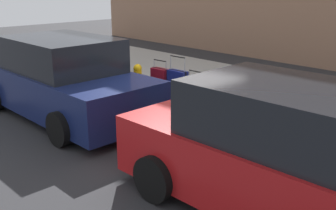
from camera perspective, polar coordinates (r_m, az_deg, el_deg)
ground_plane at (r=8.64m, az=-0.30°, el=-1.76°), size 40.00×40.00×0.00m
sidewalk_curb at (r=10.41m, az=9.84°, el=1.70°), size 18.00×5.00×0.14m
suitcase_maroon_0 at (r=7.15m, az=17.97°, el=-3.21°), size 0.50×0.24×0.62m
suitcase_teal_1 at (r=7.39m, az=14.51°, el=-1.54°), size 0.40×0.21×1.04m
suitcase_olive_2 at (r=7.63m, az=11.64°, el=-0.61°), size 0.36×0.24×1.02m
suitcase_red_3 at (r=7.94m, az=8.71°, el=-0.07°), size 0.51×0.28×0.91m
suitcase_black_4 at (r=8.28m, az=6.25°, el=1.11°), size 0.35×0.22×0.84m
suitcase_silver_5 at (r=8.61m, az=3.90°, el=1.44°), size 0.44×0.27×0.87m
suitcase_navy_6 at (r=8.96m, az=1.37°, el=2.50°), size 0.49×0.22×1.11m
suitcase_maroon_7 at (r=9.34m, az=-1.12°, el=3.00°), size 0.46×0.22×0.95m
fire_hydrant at (r=9.90m, az=-4.32°, el=3.83°), size 0.39×0.21×0.74m
bollard_post at (r=10.31m, az=-7.17°, el=4.04°), size 0.11×0.11×0.68m
parked_car_red_0 at (r=5.09m, az=15.80°, el=-6.99°), size 4.30×2.09×1.68m
parked_car_navy_1 at (r=8.84m, az=-14.67°, el=3.45°), size 4.69×2.18×1.70m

